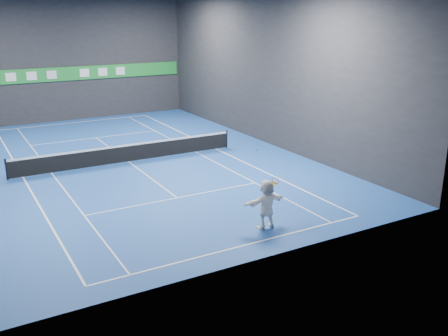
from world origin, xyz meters
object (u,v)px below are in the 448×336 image
tennis_net (128,153)px  tennis_ball (257,150)px  tennis_racket (275,183)px  player (266,204)px

tennis_net → tennis_ball: bearing=-83.8°
tennis_ball → tennis_net: 11.31m
tennis_net → tennis_racket: 11.18m
tennis_racket → tennis_net: bearing=100.4°
player → tennis_ball: (-0.44, 0.03, 2.16)m
player → tennis_racket: tennis_racket is taller
player → tennis_net: (-1.63, 10.98, -0.42)m
player → tennis_ball: bearing=-5.8°
player → tennis_net: bearing=-83.4°
player → tennis_racket: (0.38, 0.05, 0.77)m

